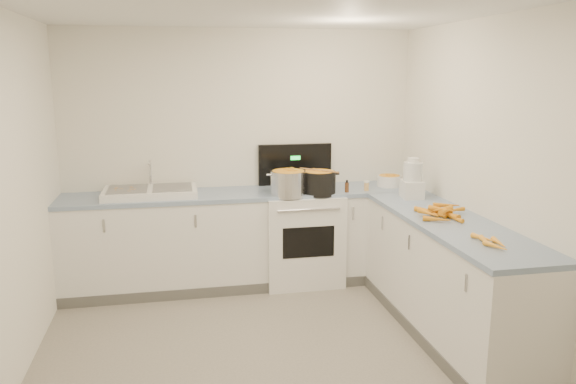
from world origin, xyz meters
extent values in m
cube|color=white|center=(0.00, 1.70, 0.45)|extent=(3.50, 0.60, 0.90)
cube|color=#869DBE|center=(0.00, 1.70, 0.92)|extent=(3.50, 0.62, 0.04)
cube|color=white|center=(1.45, 0.30, 0.45)|extent=(0.60, 2.20, 0.90)
cube|color=#869DBE|center=(1.45, 0.30, 0.92)|extent=(0.62, 2.20, 0.04)
cube|color=white|center=(0.55, 1.68, 0.45)|extent=(0.76, 0.65, 0.90)
cube|color=black|center=(0.55, 1.98, 1.15)|extent=(0.76, 0.05, 0.42)
cube|color=white|center=(-0.90, 1.70, 0.97)|extent=(0.86, 0.52, 0.07)
cube|color=slate|center=(-1.10, 1.70, 1.01)|extent=(0.36, 0.42, 0.01)
cube|color=slate|center=(-0.70, 1.70, 1.01)|extent=(0.36, 0.42, 0.01)
cylinder|color=silver|center=(-0.90, 1.92, 1.13)|extent=(0.03, 0.03, 0.24)
cylinder|color=silver|center=(0.39, 1.51, 1.04)|extent=(0.37, 0.37, 0.24)
cylinder|color=black|center=(0.69, 1.52, 1.03)|extent=(0.37, 0.37, 0.23)
cylinder|color=#AD7A47|center=(0.69, 1.52, 1.16)|extent=(0.32, 0.31, 0.02)
cylinder|color=white|center=(1.47, 1.68, 1.00)|extent=(0.29, 0.29, 0.11)
cylinder|color=#593319|center=(0.96, 1.49, 0.99)|extent=(0.04, 0.04, 0.10)
cylinder|color=#E5B266|center=(1.17, 1.51, 0.98)|extent=(0.05, 0.05, 0.08)
cube|color=white|center=(1.47, 1.13, 1.02)|extent=(0.21, 0.24, 0.16)
cylinder|color=silver|center=(1.47, 1.13, 1.19)|extent=(0.17, 0.17, 0.17)
cylinder|color=white|center=(1.47, 1.13, 1.29)|extent=(0.10, 0.10, 0.04)
cone|color=orange|center=(1.45, 0.48, 0.96)|extent=(0.18, 0.14, 0.05)
cone|color=orange|center=(1.36, 0.57, 0.96)|extent=(0.17, 0.16, 0.05)
cone|color=orange|center=(1.46, 0.44, 0.96)|extent=(0.07, 0.19, 0.05)
cone|color=orange|center=(1.31, 0.28, 0.96)|extent=(0.20, 0.14, 0.04)
cone|color=orange|center=(1.40, 0.44, 0.96)|extent=(0.09, 0.16, 0.04)
cone|color=orange|center=(1.47, 0.55, 0.96)|extent=(0.14, 0.16, 0.04)
cone|color=orange|center=(1.47, 0.28, 0.96)|extent=(0.07, 0.18, 0.04)
cone|color=orange|center=(1.36, 0.44, 0.96)|extent=(0.06, 0.18, 0.05)
cone|color=orange|center=(1.40, 0.42, 0.96)|extent=(0.16, 0.11, 0.04)
cone|color=orange|center=(1.46, 0.37, 0.97)|extent=(0.11, 0.21, 0.05)
cone|color=orange|center=(1.43, 0.37, 1.00)|extent=(0.19, 0.16, 0.05)
cone|color=orange|center=(1.36, 0.45, 0.98)|extent=(0.17, 0.09, 0.04)
cone|color=orange|center=(1.41, 0.41, 1.00)|extent=(0.19, 0.18, 0.05)
cone|color=orange|center=(1.56, 0.46, 0.98)|extent=(0.18, 0.07, 0.04)
cone|color=orange|center=(1.52, 0.53, 1.01)|extent=(0.22, 0.09, 0.05)
cone|color=orange|center=(1.41, 0.40, 1.01)|extent=(0.20, 0.10, 0.05)
cone|color=orange|center=(1.28, 0.40, 0.99)|extent=(0.10, 0.19, 0.05)
cone|color=#FFA326|center=(1.38, -0.43, 0.96)|extent=(0.09, 0.19, 0.04)
cone|color=#FFA326|center=(1.44, -0.37, 0.96)|extent=(0.06, 0.19, 0.04)
cone|color=#FFA326|center=(1.38, -0.31, 0.96)|extent=(0.07, 0.18, 0.04)
cone|color=#FFA326|center=(1.40, -0.25, 0.96)|extent=(0.11, 0.18, 0.04)
cube|color=tan|center=(-1.07, 1.73, 1.02)|extent=(0.04, 0.02, 0.00)
cube|color=tan|center=(-1.07, 1.66, 1.02)|extent=(0.04, 0.01, 0.00)
cube|color=tan|center=(-1.21, 1.76, 1.02)|extent=(0.03, 0.02, 0.00)
cube|color=tan|center=(-1.15, 1.80, 1.01)|extent=(0.02, 0.04, 0.00)
cube|color=tan|center=(-1.04, 1.66, 1.02)|extent=(0.02, 0.05, 0.00)
cube|color=tan|center=(-1.07, 1.67, 1.02)|extent=(0.03, 0.02, 0.00)
cube|color=tan|center=(-1.14, 1.77, 1.01)|extent=(0.05, 0.02, 0.00)
cube|color=tan|center=(-1.21, 1.72, 1.02)|extent=(0.04, 0.03, 0.00)
cube|color=tan|center=(-1.16, 1.71, 1.02)|extent=(0.04, 0.02, 0.00)
cube|color=tan|center=(-1.08, 1.76, 1.02)|extent=(0.03, 0.02, 0.00)
cube|color=tan|center=(-1.08, 1.59, 1.02)|extent=(0.04, 0.03, 0.00)
cube|color=tan|center=(-1.21, 1.65, 1.02)|extent=(0.02, 0.04, 0.00)
camera|label=1|loc=(-0.65, -3.61, 2.07)|focal=35.00mm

